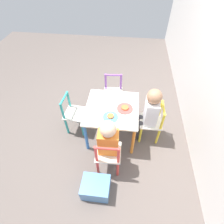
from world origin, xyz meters
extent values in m
plane|color=#5B514C|center=(0.00, 0.00, 0.00)|extent=(6.00, 6.00, 0.00)
cube|color=silver|center=(0.00, 0.00, 0.46)|extent=(0.60, 0.60, 0.02)
cylinder|color=green|center=(-0.27, -0.27, 0.23)|extent=(0.04, 0.04, 0.45)
cylinder|color=#387AD1|center=(0.27, -0.27, 0.23)|extent=(0.04, 0.04, 0.45)
cylinder|color=#E5599E|center=(-0.27, 0.27, 0.23)|extent=(0.04, 0.04, 0.45)
cylinder|color=orange|center=(0.27, 0.27, 0.23)|extent=(0.04, 0.04, 0.45)
cube|color=silver|center=(0.47, 0.02, 0.29)|extent=(0.27, 0.27, 0.02)
cylinder|color=#DB3D38|center=(0.36, 0.12, 0.14)|extent=(0.03, 0.03, 0.28)
cylinder|color=#DB3D38|center=(0.36, -0.09, 0.14)|extent=(0.03, 0.03, 0.28)
cylinder|color=#DB3D38|center=(0.57, 0.12, 0.14)|extent=(0.03, 0.03, 0.28)
cylinder|color=#DB3D38|center=(0.57, -0.09, 0.14)|extent=(0.03, 0.03, 0.28)
cylinder|color=#DB3D38|center=(0.57, 0.12, 0.41)|extent=(0.03, 0.03, 0.26)
cylinder|color=#DB3D38|center=(0.57, -0.09, 0.41)|extent=(0.03, 0.03, 0.26)
cylinder|color=#DB3D38|center=(0.57, 0.02, 0.52)|extent=(0.03, 0.21, 0.02)
cube|color=silver|center=(-0.01, 0.47, 0.29)|extent=(0.26, 0.26, 0.02)
cylinder|color=yellow|center=(-0.11, 0.36, 0.14)|extent=(0.03, 0.03, 0.28)
cylinder|color=yellow|center=(0.10, 0.36, 0.14)|extent=(0.03, 0.03, 0.28)
cylinder|color=yellow|center=(-0.12, 0.57, 0.14)|extent=(0.03, 0.03, 0.28)
cylinder|color=yellow|center=(0.10, 0.57, 0.14)|extent=(0.03, 0.03, 0.28)
cylinder|color=yellow|center=(-0.12, 0.57, 0.41)|extent=(0.03, 0.03, 0.26)
cylinder|color=yellow|center=(0.10, 0.57, 0.41)|extent=(0.03, 0.03, 0.26)
cylinder|color=yellow|center=(-0.01, 0.57, 0.52)|extent=(0.21, 0.03, 0.02)
cube|color=silver|center=(-0.46, -0.04, 0.29)|extent=(0.28, 0.28, 0.02)
cylinder|color=#8E51BC|center=(-0.35, -0.13, 0.14)|extent=(0.03, 0.03, 0.28)
cylinder|color=#8E51BC|center=(-0.37, 0.08, 0.14)|extent=(0.03, 0.03, 0.28)
cylinder|color=#8E51BC|center=(-0.56, -0.15, 0.14)|extent=(0.03, 0.03, 0.28)
cylinder|color=#8E51BC|center=(-0.58, 0.06, 0.14)|extent=(0.03, 0.03, 0.28)
cylinder|color=#8E51BC|center=(-0.56, -0.15, 0.41)|extent=(0.03, 0.03, 0.26)
cylinder|color=#8E51BC|center=(-0.58, 0.06, 0.41)|extent=(0.03, 0.03, 0.26)
cylinder|color=#8E51BC|center=(-0.57, -0.05, 0.52)|extent=(0.04, 0.21, 0.02)
cube|color=silver|center=(-0.03, -0.46, 0.29)|extent=(0.28, 0.28, 0.02)
cylinder|color=teal|center=(0.08, -0.37, 0.14)|extent=(0.03, 0.03, 0.28)
cylinder|color=teal|center=(-0.13, -0.35, 0.14)|extent=(0.03, 0.03, 0.28)
cylinder|color=teal|center=(0.07, -0.58, 0.14)|extent=(0.03, 0.03, 0.28)
cylinder|color=teal|center=(-0.15, -0.56, 0.14)|extent=(0.03, 0.03, 0.28)
cylinder|color=teal|center=(0.07, -0.58, 0.41)|extent=(0.03, 0.03, 0.26)
cylinder|color=teal|center=(-0.15, -0.56, 0.41)|extent=(0.03, 0.03, 0.26)
cylinder|color=teal|center=(-0.04, -0.57, 0.52)|extent=(0.21, 0.04, 0.02)
cylinder|color=#4C608E|center=(0.34, 0.06, 0.15)|extent=(0.07, 0.07, 0.30)
cylinder|color=#4C608E|center=(0.35, -0.04, 0.15)|extent=(0.07, 0.07, 0.30)
cube|color=orange|center=(0.45, 0.01, 0.44)|extent=(0.15, 0.20, 0.29)
sphere|color=#DBB293|center=(0.45, 0.01, 0.65)|extent=(0.16, 0.16, 0.16)
cylinder|color=#38383D|center=(-0.06, 0.34, 0.15)|extent=(0.07, 0.07, 0.30)
cylinder|color=#38383D|center=(0.04, 0.35, 0.15)|extent=(0.07, 0.07, 0.30)
cube|color=silver|center=(-0.01, 0.45, 0.45)|extent=(0.20, 0.14, 0.31)
sphere|color=#A37556|center=(-0.01, 0.45, 0.68)|extent=(0.16, 0.16, 0.16)
cylinder|color=#4C9EE0|center=(0.15, 0.00, 0.48)|extent=(0.17, 0.17, 0.01)
cylinder|color=#CC6633|center=(0.15, 0.00, 0.49)|extent=(0.07, 0.07, 0.02)
cylinder|color=#E54C47|center=(0.00, 0.15, 0.48)|extent=(0.18, 0.18, 0.01)
cylinder|color=#CC6633|center=(0.00, 0.15, 0.49)|extent=(0.08, 0.08, 0.02)
cube|color=#4C7FB7|center=(0.76, -0.08, 0.09)|extent=(0.22, 0.28, 0.18)
camera|label=1|loc=(1.40, 0.16, 1.89)|focal=28.00mm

